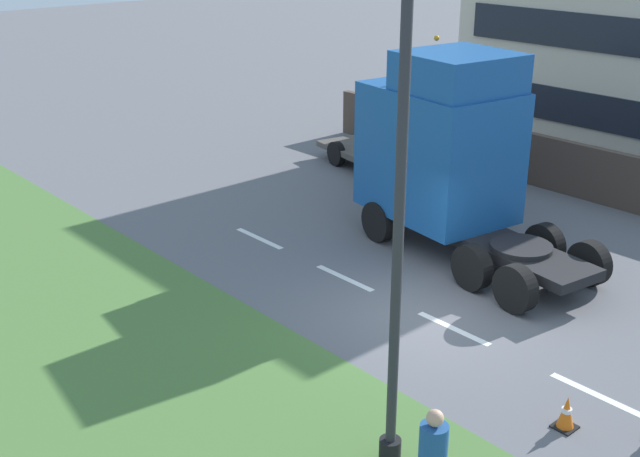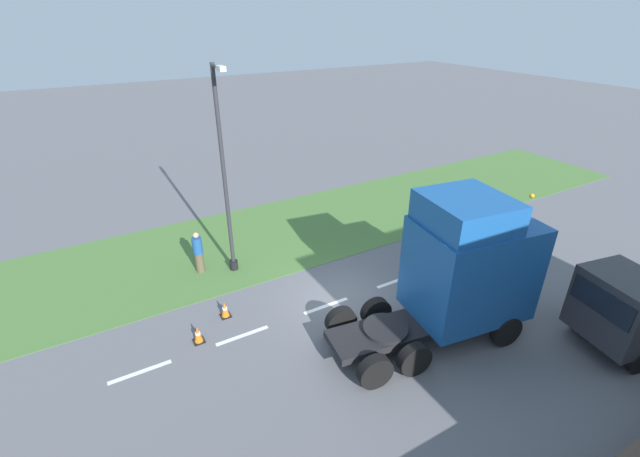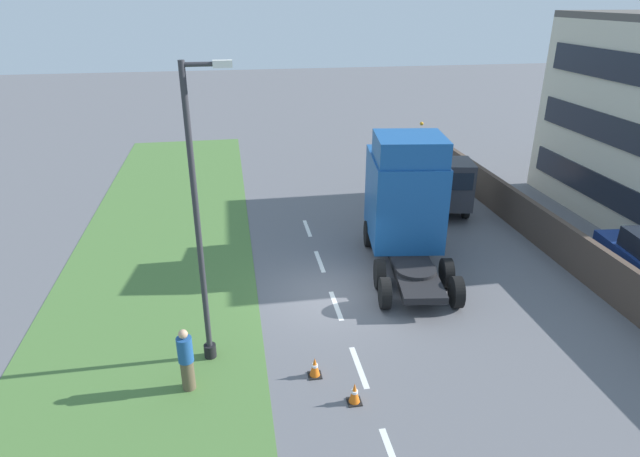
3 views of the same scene
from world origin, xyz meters
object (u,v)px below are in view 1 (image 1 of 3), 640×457
flatbed_truck (411,138)px  lorry_cab (446,152)px  lamp_post (402,236)px  traffic_cone_lead (566,413)px

flatbed_truck → lorry_cab: bearing=61.8°
lorry_cab → lamp_post: lamp_post is taller
lorry_cab → lamp_post: bearing=-136.3°
lorry_cab → lamp_post: 8.88m
lorry_cab → flatbed_truck: size_ratio=1.22×
flatbed_truck → lamp_post: size_ratio=0.68×
traffic_cone_lead → flatbed_truck: bearing=53.7°
lorry_cab → flatbed_truck: lorry_cab is taller
flatbed_truck → traffic_cone_lead: bearing=64.3°
flatbed_truck → lamp_post: lamp_post is taller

